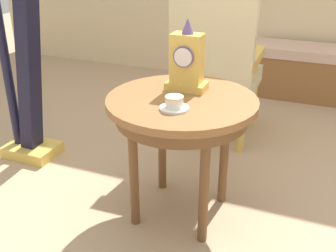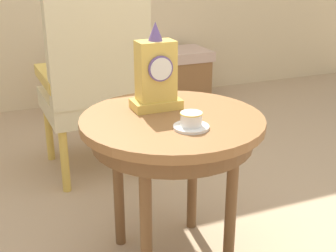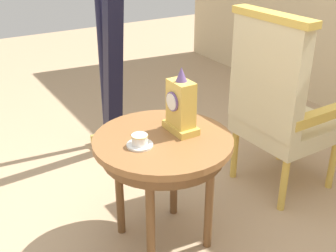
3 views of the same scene
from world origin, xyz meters
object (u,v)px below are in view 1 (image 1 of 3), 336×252
(harp, at_px, (20,40))
(armchair, at_px, (216,56))
(teacup_left, at_px, (174,103))
(side_table, at_px, (182,113))
(mantel_clock, at_px, (187,62))
(window_bench, at_px, (322,73))

(harp, bearing_deg, armchair, 33.78)
(teacup_left, distance_m, armchair, 1.00)
(side_table, relative_size, teacup_left, 5.46)
(mantel_clock, bearing_deg, harp, 175.16)
(side_table, xyz_separation_m, window_bench, (0.55, 1.96, -0.32))
(window_bench, bearing_deg, harp, -132.41)
(armchair, xyz_separation_m, window_bench, (0.63, 1.11, -0.37))
(mantel_clock, distance_m, harp, 1.04)
(side_table, bearing_deg, mantel_clock, 99.77)
(teacup_left, height_order, mantel_clock, mantel_clock)
(mantel_clock, distance_m, window_bench, 2.01)
(window_bench, bearing_deg, armchair, -119.78)
(teacup_left, bearing_deg, side_table, 96.29)
(harp, bearing_deg, mantel_clock, -4.84)
(armchair, bearing_deg, window_bench, 60.22)
(mantel_clock, bearing_deg, teacup_left, -82.11)
(side_table, height_order, window_bench, side_table)
(teacup_left, bearing_deg, window_bench, 75.72)
(teacup_left, relative_size, mantel_clock, 0.38)
(side_table, distance_m, harp, 1.10)
(side_table, relative_size, mantel_clock, 2.06)
(side_table, height_order, armchair, armchair)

